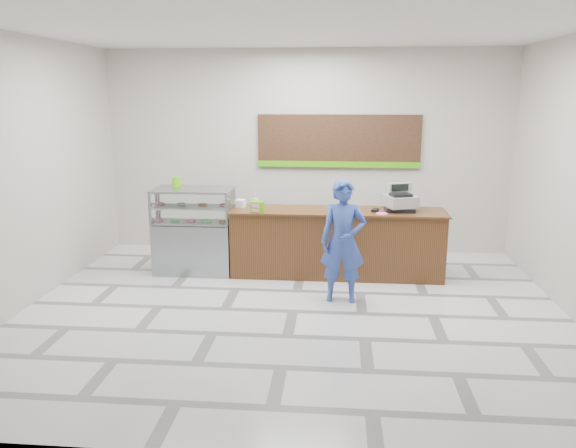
# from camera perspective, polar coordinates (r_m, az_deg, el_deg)

# --- Properties ---
(floor) EXTENTS (7.00, 7.00, 0.00)m
(floor) POSITION_cam_1_polar(r_m,az_deg,el_deg) (7.36, 0.50, -8.86)
(floor) COLOR silver
(floor) RESTS_ON ground
(back_wall) EXTENTS (7.00, 0.00, 7.00)m
(back_wall) POSITION_cam_1_polar(r_m,az_deg,el_deg) (9.86, 1.93, 7.31)
(back_wall) COLOR #BBB5AC
(back_wall) RESTS_ON floor
(ceiling) EXTENTS (7.00, 7.00, 0.00)m
(ceiling) POSITION_cam_1_polar(r_m,az_deg,el_deg) (6.85, 0.56, 19.37)
(ceiling) COLOR silver
(ceiling) RESTS_ON back_wall
(sales_counter) EXTENTS (3.26, 0.76, 1.03)m
(sales_counter) POSITION_cam_1_polar(r_m,az_deg,el_deg) (8.64, 4.97, -1.91)
(sales_counter) COLOR #593019
(sales_counter) RESTS_ON floor
(display_case) EXTENTS (1.22, 0.72, 1.33)m
(display_case) POSITION_cam_1_polar(r_m,az_deg,el_deg) (8.88, -9.48, -0.57)
(display_case) COLOR gray
(display_case) RESTS_ON floor
(menu_board) EXTENTS (2.80, 0.06, 0.90)m
(menu_board) POSITION_cam_1_polar(r_m,az_deg,el_deg) (9.79, 5.17, 8.29)
(menu_board) COLOR black
(menu_board) RESTS_ON back_wall
(cash_register) EXTENTS (0.55, 0.56, 0.40)m
(cash_register) POSITION_cam_1_polar(r_m,az_deg,el_deg) (8.60, 11.29, 2.35)
(cash_register) COLOR black
(cash_register) RESTS_ON sales_counter
(card_terminal) EXTENTS (0.12, 0.18, 0.04)m
(card_terminal) POSITION_cam_1_polar(r_m,az_deg,el_deg) (8.48, 8.83, 1.40)
(card_terminal) COLOR black
(card_terminal) RESTS_ON sales_counter
(serving_tray) EXTENTS (0.42, 0.36, 0.02)m
(serving_tray) POSITION_cam_1_polar(r_m,az_deg,el_deg) (8.45, 5.48, 1.38)
(serving_tray) COLOR #6DC71B
(serving_tray) RESTS_ON sales_counter
(napkin_box) EXTENTS (0.17, 0.17, 0.12)m
(napkin_box) POSITION_cam_1_polar(r_m,az_deg,el_deg) (8.72, -4.86, 2.09)
(napkin_box) COLOR white
(napkin_box) RESTS_ON sales_counter
(straw_cup) EXTENTS (0.08, 0.08, 0.13)m
(straw_cup) POSITION_cam_1_polar(r_m,az_deg,el_deg) (8.76, -3.32, 2.19)
(straw_cup) COLOR silver
(straw_cup) RESTS_ON sales_counter
(promo_box) EXTENTS (0.20, 0.14, 0.16)m
(promo_box) POSITION_cam_1_polar(r_m,az_deg,el_deg) (8.33, -3.13, 1.75)
(promo_box) COLOR #47B40C
(promo_box) RESTS_ON sales_counter
(donut_decal) EXTENTS (0.18, 0.18, 0.00)m
(donut_decal) POSITION_cam_1_polar(r_m,az_deg,el_deg) (8.35, 9.51, 1.06)
(donut_decal) COLOR pink
(donut_decal) RESTS_ON sales_counter
(green_cup_left) EXTENTS (0.10, 0.10, 0.16)m
(green_cup_left) POSITION_cam_1_polar(r_m,az_deg,el_deg) (8.92, -11.36, 4.22)
(green_cup_left) COLOR #47B40C
(green_cup_left) RESTS_ON display_case
(green_cup_right) EXTENTS (0.09, 0.09, 0.14)m
(green_cup_right) POSITION_cam_1_polar(r_m,az_deg,el_deg) (8.98, -11.11, 4.23)
(green_cup_right) COLOR #47B40C
(green_cup_right) RESTS_ON display_case
(customer) EXTENTS (0.62, 0.42, 1.66)m
(customer) POSITION_cam_1_polar(r_m,az_deg,el_deg) (7.52, 5.61, -1.75)
(customer) COLOR #2F48A2
(customer) RESTS_ON floor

